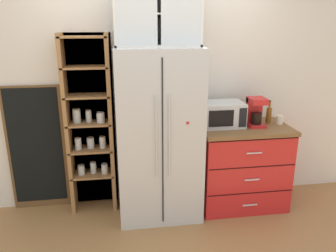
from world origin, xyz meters
The scene contains 11 objects.
ground_plane centered at (0.00, 0.00, 0.00)m, with size 10.67×10.67×0.00m, color #9E7042.
wall_back_cream centered at (0.00, 0.40, 1.27)m, with size 4.97×0.10×2.55m, color silver.
refrigerator centered at (0.00, 0.03, 0.89)m, with size 0.84×0.67×1.77m.
pantry_shelf_column centered at (-0.70, 0.28, 0.96)m, with size 0.52×0.30×1.90m.
counter_cabinet centered at (0.93, 0.05, 0.47)m, with size 0.97×0.62×0.93m.
microwave centered at (0.70, 0.10, 1.06)m, with size 0.44×0.33×0.26m.
coffee_maker centered at (1.05, 0.06, 1.08)m, with size 0.17×0.20×0.31m.
mug_cream centered at (1.34, 0.07, 0.97)m, with size 0.11×0.08×0.09m.
bottle_amber centered at (1.24, 0.13, 1.04)m, with size 0.06×0.06×0.25m.
upper_cabinet centered at (0.00, 0.07, 2.07)m, with size 0.81×0.32×0.59m.
chalkboard_menu centered at (-1.29, 0.33, 0.69)m, with size 0.60×0.04×1.38m.
Camera 1 is at (-0.39, -3.20, 2.00)m, focal length 35.67 mm.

